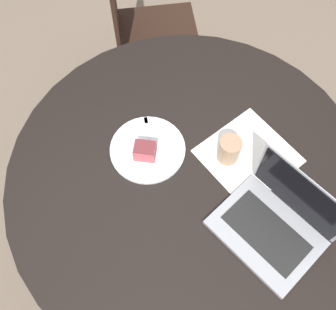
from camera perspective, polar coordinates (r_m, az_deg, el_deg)
ground_plane at (r=2.08m, az=2.02°, el=-11.27°), size 12.00×12.00×0.00m
dining_table at (r=1.47m, az=2.82°, el=-4.28°), size 1.26×1.26×0.77m
chair at (r=2.13m, az=-3.54°, el=17.24°), size 0.51×0.51×0.93m
paper_document at (r=1.41m, az=11.56°, el=-0.14°), size 0.36×0.36×0.00m
plate at (r=1.39m, az=-2.97°, el=0.84°), size 0.27×0.27×0.01m
cake_slice at (r=1.35m, az=-3.37°, el=0.60°), size 0.09×0.09×0.06m
fork at (r=1.41m, az=-2.88°, el=3.24°), size 0.05×0.17×0.00m
coffee_glass at (r=1.35m, az=8.93°, el=0.62°), size 0.08×0.08×0.10m
laptop at (r=1.29m, az=15.17°, el=-9.56°), size 0.35×0.39×0.23m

